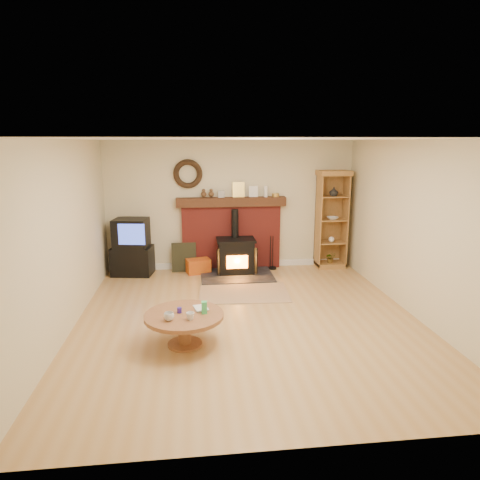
{
  "coord_description": "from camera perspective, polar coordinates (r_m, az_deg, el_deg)",
  "views": [
    {
      "loc": [
        -0.78,
        -5.84,
        2.57
      ],
      "look_at": [
        -0.01,
        1.0,
        0.98
      ],
      "focal_mm": 32.0,
      "sensor_mm": 36.0,
      "label": 1
    }
  ],
  "objects": [
    {
      "name": "room_shell",
      "position": [
        6.05,
        0.89,
        4.88
      ],
      "size": [
        5.02,
        5.52,
        2.61
      ],
      "color": "beige",
      "rests_on": "ground"
    },
    {
      "name": "firelog_box",
      "position": [
        8.59,
        -5.57,
        -3.48
      ],
      "size": [
        0.51,
        0.39,
        0.29
      ],
      "primitive_type": "cube",
      "rotation": [
        0.0,
        0.0,
        0.24
      ],
      "color": "orange",
      "rests_on": "ground"
    },
    {
      "name": "leaning_painting",
      "position": [
        8.7,
        -7.48,
        -2.29
      ],
      "size": [
        0.49,
        0.13,
        0.58
      ],
      "primitive_type": "cube",
      "rotation": [
        -0.17,
        0.0,
        0.0
      ],
      "color": "black",
      "rests_on": "ground"
    },
    {
      "name": "ground",
      "position": [
        6.43,
        1.1,
        -10.56
      ],
      "size": [
        5.5,
        5.5,
        0.0
      ],
      "primitive_type": "plane",
      "color": "#B2844A",
      "rests_on": "ground"
    },
    {
      "name": "tv_unit",
      "position": [
        8.64,
        -14.2,
        -1.04
      ],
      "size": [
        0.83,
        0.64,
        1.12
      ],
      "color": "black",
      "rests_on": "ground"
    },
    {
      "name": "area_rug",
      "position": [
        7.5,
        0.5,
        -7.01
      ],
      "size": [
        1.59,
        1.14,
        0.01
      ],
      "primitive_type": "cube",
      "rotation": [
        0.0,
        0.0,
        -0.06
      ],
      "color": "brown",
      "rests_on": "ground"
    },
    {
      "name": "coffee_table",
      "position": [
        5.59,
        -7.44,
        -10.52
      ],
      "size": [
        1.02,
        1.02,
        0.59
      ],
      "color": "brown",
      "rests_on": "ground"
    },
    {
      "name": "chimney_breast",
      "position": [
        8.73,
        -1.16,
        1.3
      ],
      "size": [
        2.2,
        0.22,
        1.78
      ],
      "color": "maroon",
      "rests_on": "ground"
    },
    {
      "name": "fire_tools",
      "position": [
        8.85,
        4.33,
        -3.22
      ],
      "size": [
        0.16,
        0.16,
        0.7
      ],
      "color": "black",
      "rests_on": "ground"
    },
    {
      "name": "curio_cabinet",
      "position": [
        9.0,
        12.07,
        2.69
      ],
      "size": [
        0.64,
        0.46,
        2.01
      ],
      "color": "brown",
      "rests_on": "ground"
    },
    {
      "name": "wood_stove",
      "position": [
        8.46,
        -0.54,
        -2.29
      ],
      "size": [
        1.4,
        1.0,
        1.26
      ],
      "color": "black",
      "rests_on": "ground"
    }
  ]
}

